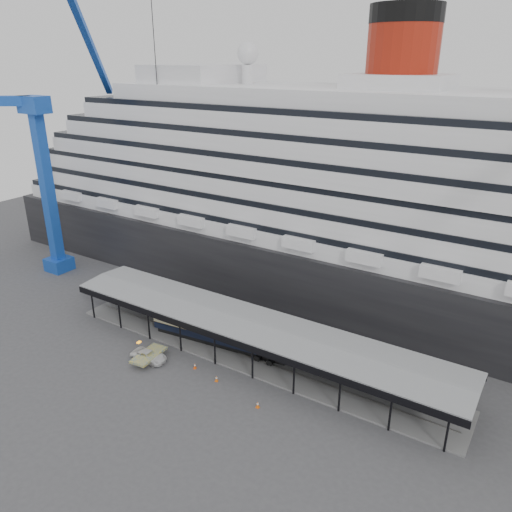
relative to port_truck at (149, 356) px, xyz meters
The scene contains 9 objects.
ground 11.16m from the port_truck, 16.57° to the left, with size 200.00×200.00×0.00m, color #3E3E41.
cruise_ship 40.80m from the port_truck, 73.05° to the left, with size 130.00×30.00×43.90m.
platform_canopy 13.55m from the port_truck, 37.45° to the left, with size 56.00×9.18×5.30m.
crane_blue 41.80m from the port_truck, 158.17° to the left, with size 22.63×19.19×47.60m.
port_truck is the anchor object (origin of this frame).
pullman_carriage 10.19m from the port_truck, 54.59° to the left, with size 20.91×5.01×20.36m.
traffic_cone_left 10.25m from the port_truck, ahead, with size 0.51×0.51×0.78m.
traffic_cone_mid 6.49m from the port_truck, 16.33° to the left, with size 0.53×0.53×0.78m.
traffic_cone_right 17.12m from the port_truck, ahead, with size 0.48×0.48×0.83m.
Camera 1 is at (31.16, -42.68, 37.16)m, focal length 35.00 mm.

